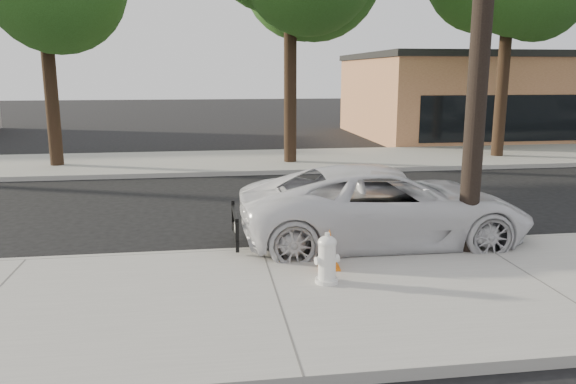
% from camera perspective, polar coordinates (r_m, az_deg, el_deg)
% --- Properties ---
extents(ground, '(120.00, 120.00, 0.00)m').
position_cam_1_polar(ground, '(12.17, -3.66, -3.39)').
color(ground, black).
rests_on(ground, ground).
extents(near_sidewalk, '(90.00, 4.40, 0.15)m').
position_cam_1_polar(near_sidewalk, '(8.09, -1.12, -10.91)').
color(near_sidewalk, gray).
rests_on(near_sidewalk, ground).
extents(far_sidewalk, '(90.00, 5.00, 0.15)m').
position_cam_1_polar(far_sidewalk, '(20.46, -5.63, 3.09)').
color(far_sidewalk, gray).
rests_on(far_sidewalk, ground).
extents(curb_near, '(90.00, 0.12, 0.16)m').
position_cam_1_polar(curb_near, '(10.14, -2.69, -6.11)').
color(curb_near, '#9E9B93').
rests_on(curb_near, ground).
extents(building_main, '(18.00, 10.00, 4.00)m').
position_cam_1_polar(building_main, '(32.48, 23.41, 8.88)').
color(building_main, '#A36344').
rests_on(building_main, ground).
extents(police_cruiser, '(5.47, 2.55, 1.52)m').
position_cam_1_polar(police_cruiser, '(10.78, 9.75, -1.40)').
color(police_cruiser, silver).
rests_on(police_cruiser, ground).
extents(fire_hydrant, '(0.39, 0.35, 0.72)m').
position_cam_1_polar(fire_hydrant, '(8.41, 3.98, -6.93)').
color(fire_hydrant, silver).
rests_on(fire_hydrant, near_sidewalk).
extents(traffic_cone, '(0.37, 0.37, 0.65)m').
position_cam_1_polar(traffic_cone, '(9.03, 4.22, -5.82)').
color(traffic_cone, orange).
rests_on(traffic_cone, near_sidewalk).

